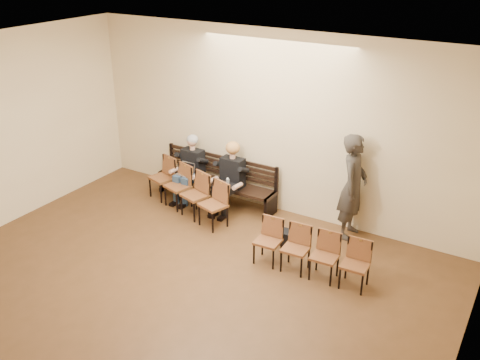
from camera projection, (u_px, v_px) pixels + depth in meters
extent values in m
cube|color=beige|center=(275.00, 124.00, 9.99)|extent=(8.00, 0.02, 3.50)
cube|color=white|center=(49.00, 93.00, 5.36)|extent=(8.00, 10.00, 0.02)
cube|color=black|center=(216.00, 191.00, 10.87)|extent=(2.60, 0.90, 0.45)
cube|color=silver|center=(184.00, 176.00, 10.74)|extent=(0.32, 0.25, 0.23)
cylinder|color=silver|center=(228.00, 190.00, 10.16)|extent=(0.08, 0.08, 0.22)
cube|color=black|center=(289.00, 238.00, 9.35)|extent=(0.35, 0.24, 0.25)
imported|color=#322D29|center=(354.00, 179.00, 9.27)|extent=(0.58, 0.84, 2.21)
cube|color=brown|center=(186.00, 191.00, 10.40)|extent=(2.15, 1.07, 0.86)
cube|color=brown|center=(310.00, 253.00, 8.43)|extent=(1.89, 0.50, 0.77)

